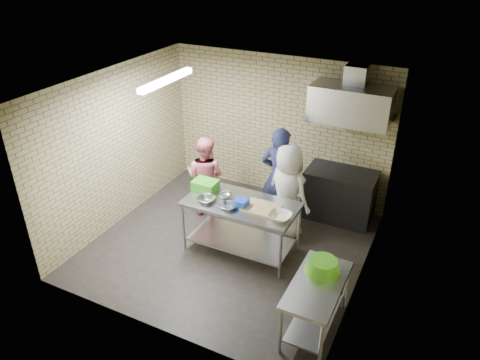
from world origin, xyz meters
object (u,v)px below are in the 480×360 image
at_px(bottle_red, 356,106).
at_px(woman_pink, 205,176).
at_px(side_counter, 315,306).
at_px(blue_tub, 241,203).
at_px(green_basin, 323,266).
at_px(woman_white, 288,191).
at_px(bottle_green, 381,110).
at_px(green_crate, 205,185).
at_px(stove, 339,195).
at_px(prep_table, 241,226).
at_px(man_navy, 279,178).

relative_size(bottle_red, woman_pink, 0.12).
bearing_deg(side_counter, blue_tub, 146.91).
relative_size(green_basin, woman_pink, 0.31).
distance_m(blue_tub, woman_white, 0.96).
distance_m(side_counter, blue_tub, 1.91).
bearing_deg(bottle_green, green_crate, -142.19).
distance_m(stove, green_crate, 2.44).
height_order(green_basin, bottle_green, bottle_green).
bearing_deg(blue_tub, green_crate, 163.65).
bearing_deg(woman_pink, bottle_red, -152.79).
bearing_deg(green_crate, woman_pink, 120.92).
relative_size(prep_table, blue_tub, 9.00).
height_order(green_basin, woman_pink, woman_pink).
distance_m(green_crate, bottle_green, 3.08).
relative_size(green_crate, woman_pink, 0.26).
height_order(bottle_red, woman_pink, bottle_red).
xyz_separation_m(stove, bottle_red, (0.05, 0.24, 1.58)).
height_order(bottle_green, woman_pink, bottle_green).
bearing_deg(bottle_green, man_navy, -145.84).
bearing_deg(woman_pink, blue_tub, 143.16).
xyz_separation_m(prep_table, woman_pink, (-1.06, 0.72, 0.31)).
xyz_separation_m(prep_table, green_basin, (1.56, -0.85, 0.40)).
bearing_deg(woman_pink, side_counter, 145.09).
xyz_separation_m(blue_tub, bottle_green, (1.53, 1.99, 1.07)).
bearing_deg(green_basin, bottle_red, 97.90).
relative_size(blue_tub, woman_pink, 0.13).
relative_size(prep_table, woman_white, 1.07).
bearing_deg(green_basin, man_navy, 125.94).
bearing_deg(green_basin, blue_tub, 153.67).
xyz_separation_m(bottle_green, woman_white, (-1.10, -1.14, -1.20)).
bearing_deg(prep_table, blue_tub, -63.43).
distance_m(green_crate, green_basin, 2.46).
bearing_deg(stove, side_counter, -80.71).
relative_size(stove, green_basin, 2.61).
relative_size(green_basin, bottle_green, 3.07).
height_order(prep_table, woman_pink, woman_pink).
distance_m(stove, bottle_green, 1.65).
xyz_separation_m(stove, woman_pink, (-2.19, -0.93, 0.29)).
bearing_deg(green_basin, prep_table, 151.49).
bearing_deg(stove, woman_pink, -156.99).
distance_m(side_counter, green_basin, 0.52).
height_order(side_counter, bottle_green, bottle_green).
xyz_separation_m(prep_table, green_crate, (-0.70, 0.12, 0.52)).
distance_m(green_crate, man_navy, 1.27).
distance_m(green_crate, bottle_red, 2.80).
height_order(bottle_green, man_navy, bottle_green).
relative_size(stove, green_crate, 3.08).
height_order(green_crate, blue_tub, green_crate).
bearing_deg(green_crate, man_navy, 42.49).
relative_size(man_navy, woman_pink, 1.21).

